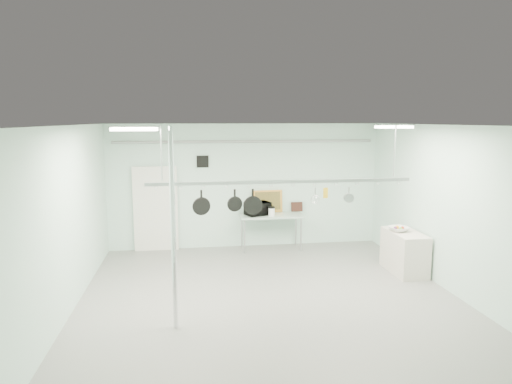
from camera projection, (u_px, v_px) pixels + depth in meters
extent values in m
plane|color=gray|center=(273.00, 306.00, 8.15)|extent=(8.00, 8.00, 0.00)
cube|color=silver|center=(275.00, 126.00, 7.65)|extent=(7.00, 8.00, 0.02)
cube|color=silver|center=(246.00, 186.00, 11.80)|extent=(7.00, 0.02, 3.20)
cube|color=silver|center=(460.00, 213.00, 8.39)|extent=(0.02, 8.00, 3.20)
cube|color=silver|center=(156.00, 210.00, 11.50)|extent=(1.10, 0.10, 2.20)
cube|color=black|center=(203.00, 162.00, 11.52)|extent=(0.30, 0.04, 0.30)
cylinder|color=gray|center=(246.00, 141.00, 11.53)|extent=(6.60, 0.07, 0.07)
cylinder|color=silver|center=(173.00, 230.00, 7.07)|extent=(0.08, 0.08, 3.20)
cube|color=#A2BFB1|center=(271.00, 216.00, 11.61)|extent=(1.60, 0.70, 0.05)
cylinder|color=#B7B7BC|center=(244.00, 236.00, 11.31)|extent=(0.04, 0.04, 0.86)
cylinder|color=#B7B7BC|center=(242.00, 231.00, 11.85)|extent=(0.04, 0.04, 0.86)
cylinder|color=#B7B7BC|center=(301.00, 234.00, 11.51)|extent=(0.04, 0.04, 0.86)
cylinder|color=#B7B7BC|center=(296.00, 229.00, 12.06)|extent=(0.04, 0.04, 0.86)
cube|color=beige|center=(404.00, 252.00, 9.89)|extent=(0.60, 1.20, 0.90)
cube|color=#B7B7BC|center=(282.00, 182.00, 8.12)|extent=(4.80, 0.06, 0.06)
cylinder|color=#B7B7BC|center=(161.00, 155.00, 7.75)|extent=(0.02, 0.02, 0.94)
cylinder|color=#B7B7BC|center=(395.00, 153.00, 8.34)|extent=(0.02, 0.02, 0.94)
cube|color=white|center=(134.00, 129.00, 6.56)|extent=(0.65, 0.30, 0.05)
cube|color=white|center=(394.00, 127.00, 8.58)|extent=(0.65, 0.30, 0.05)
imported|color=black|center=(258.00, 209.00, 11.53)|extent=(0.71, 0.61, 0.33)
cylinder|color=white|center=(272.00, 212.00, 11.43)|extent=(0.17, 0.17, 0.20)
cube|color=#CA8636|center=(268.00, 201.00, 11.85)|extent=(0.79, 0.17, 0.58)
cube|color=black|center=(297.00, 207.00, 11.99)|extent=(0.30, 0.09, 0.25)
imported|color=silver|center=(399.00, 229.00, 9.88)|extent=(0.50, 0.50, 0.10)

